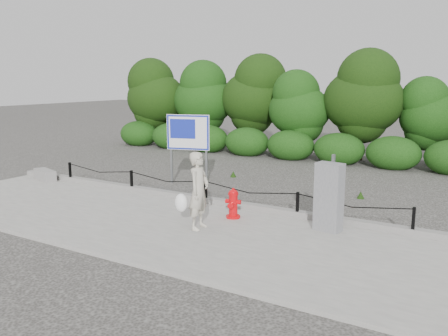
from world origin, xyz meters
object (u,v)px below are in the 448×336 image
pedestrian (198,192)px  utility_cabinet (329,197)px  fire_hydrant (233,204)px  concrete_block (45,175)px  advertising_sign (188,136)px

pedestrian → utility_cabinet: (2.41, 1.29, -0.08)m
fire_hydrant → utility_cabinet: 2.20m
concrete_block → pedestrian: bearing=-13.0°
fire_hydrant → pedestrian: size_ratio=0.42×
pedestrian → concrete_block: 7.08m
fire_hydrant → utility_cabinet: size_ratio=0.44×
concrete_block → advertising_sign: bearing=27.5°
pedestrian → concrete_block: (-6.87, 1.59, -0.64)m
advertising_sign → fire_hydrant: bearing=-57.1°
fire_hydrant → concrete_block: fire_hydrant is taller
fire_hydrant → advertising_sign: advertising_sign is taller
fire_hydrant → advertising_sign: bearing=129.7°
pedestrian → concrete_block: bearing=71.2°
utility_cabinet → concrete_block: bearing=-172.6°
concrete_block → advertising_sign: (4.02, 2.10, 1.27)m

